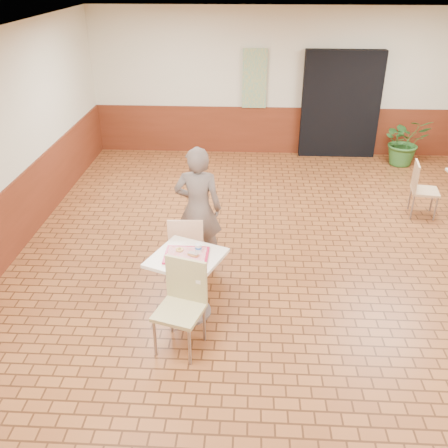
{
  "coord_description": "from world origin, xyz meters",
  "views": [
    {
      "loc": [
        -0.67,
        -5.55,
        3.75
      ],
      "look_at": [
        -0.95,
        -0.26,
        0.95
      ],
      "focal_mm": 40.0,
      "sensor_mm": 36.0,
      "label": 1
    }
  ],
  "objects_px": {
    "customer": "(198,209)",
    "main_table": "(187,275)",
    "chair_second_left": "(421,186)",
    "chair_main_back": "(187,245)",
    "ring_donut": "(180,250)",
    "serving_tray": "(186,255)",
    "potted_plant": "(405,141)",
    "long_john_donut": "(193,255)",
    "chair_main_front": "(182,301)",
    "paper_cup": "(198,248)"
  },
  "relations": [
    {
      "from": "ring_donut",
      "to": "serving_tray",
      "type": "bearing_deg",
      "value": -39.47
    },
    {
      "from": "main_table",
      "to": "long_john_donut",
      "type": "bearing_deg",
      "value": -25.59
    },
    {
      "from": "chair_main_back",
      "to": "ring_donut",
      "type": "xyz_separation_m",
      "value": [
        0.0,
        -0.62,
        0.3
      ]
    },
    {
      "from": "chair_main_back",
      "to": "serving_tray",
      "type": "bearing_deg",
      "value": 94.54
    },
    {
      "from": "customer",
      "to": "serving_tray",
      "type": "relative_size",
      "value": 3.47
    },
    {
      "from": "serving_tray",
      "to": "chair_main_back",
      "type": "bearing_deg",
      "value": 97.29
    },
    {
      "from": "customer",
      "to": "serving_tray",
      "type": "bearing_deg",
      "value": 90.19
    },
    {
      "from": "customer",
      "to": "ring_donut",
      "type": "xyz_separation_m",
      "value": [
        -0.11,
        -1.02,
        -0.03
      ]
    },
    {
      "from": "chair_main_back",
      "to": "ring_donut",
      "type": "relative_size",
      "value": 10.49
    },
    {
      "from": "customer",
      "to": "long_john_donut",
      "type": "relative_size",
      "value": 11.5
    },
    {
      "from": "ring_donut",
      "to": "chair_second_left",
      "type": "relative_size",
      "value": 0.1
    },
    {
      "from": "chair_second_left",
      "to": "main_table",
      "type": "bearing_deg",
      "value": 137.45
    },
    {
      "from": "chair_second_left",
      "to": "chair_main_front",
      "type": "bearing_deg",
      "value": 142.48
    },
    {
      "from": "chair_main_front",
      "to": "customer",
      "type": "distance_m",
      "value": 1.65
    },
    {
      "from": "long_john_donut",
      "to": "paper_cup",
      "type": "distance_m",
      "value": 0.12
    },
    {
      "from": "main_table",
      "to": "potted_plant",
      "type": "distance_m",
      "value": 6.43
    },
    {
      "from": "serving_tray",
      "to": "long_john_donut",
      "type": "distance_m",
      "value": 0.1
    },
    {
      "from": "serving_tray",
      "to": "chair_second_left",
      "type": "height_order",
      "value": "chair_second_left"
    },
    {
      "from": "ring_donut",
      "to": "chair_second_left",
      "type": "distance_m",
      "value": 4.52
    },
    {
      "from": "paper_cup",
      "to": "potted_plant",
      "type": "distance_m",
      "value": 6.32
    },
    {
      "from": "chair_main_front",
      "to": "paper_cup",
      "type": "xyz_separation_m",
      "value": [
        0.12,
        0.6,
        0.3
      ]
    },
    {
      "from": "main_table",
      "to": "chair_second_left",
      "type": "bearing_deg",
      "value": 38.97
    },
    {
      "from": "chair_main_back",
      "to": "chair_second_left",
      "type": "bearing_deg",
      "value": -151.92
    },
    {
      "from": "main_table",
      "to": "customer",
      "type": "distance_m",
      "value": 1.13
    },
    {
      "from": "chair_main_front",
      "to": "paper_cup",
      "type": "height_order",
      "value": "chair_main_front"
    },
    {
      "from": "main_table",
      "to": "long_john_donut",
      "type": "distance_m",
      "value": 0.32
    },
    {
      "from": "ring_donut",
      "to": "chair_second_left",
      "type": "xyz_separation_m",
      "value": [
        3.57,
        2.75,
        -0.33
      ]
    },
    {
      "from": "main_table",
      "to": "chair_second_left",
      "type": "relative_size",
      "value": 0.87
    },
    {
      "from": "long_john_donut",
      "to": "chair_second_left",
      "type": "height_order",
      "value": "chair_second_left"
    },
    {
      "from": "main_table",
      "to": "chair_main_back",
      "type": "distance_m",
      "value": 0.69
    },
    {
      "from": "long_john_donut",
      "to": "chair_main_front",
      "type": "bearing_deg",
      "value": -98.06
    },
    {
      "from": "chair_second_left",
      "to": "potted_plant",
      "type": "bearing_deg",
      "value": -0.35
    },
    {
      "from": "chair_main_back",
      "to": "chair_second_left",
      "type": "xyz_separation_m",
      "value": [
        3.57,
        2.13,
        -0.03
      ]
    },
    {
      "from": "potted_plant",
      "to": "customer",
      "type": "bearing_deg",
      "value": -133.18
    },
    {
      "from": "chair_main_back",
      "to": "customer",
      "type": "distance_m",
      "value": 0.53
    },
    {
      "from": "chair_second_left",
      "to": "chair_main_back",
      "type": "bearing_deg",
      "value": 129.31
    },
    {
      "from": "chair_main_front",
      "to": "potted_plant",
      "type": "bearing_deg",
      "value": 73.19
    },
    {
      "from": "customer",
      "to": "paper_cup",
      "type": "xyz_separation_m",
      "value": [
        0.1,
        -1.02,
        0.01
      ]
    },
    {
      "from": "main_table",
      "to": "chair_main_front",
      "type": "height_order",
      "value": "chair_main_front"
    },
    {
      "from": "ring_donut",
      "to": "paper_cup",
      "type": "relative_size",
      "value": 0.93
    },
    {
      "from": "chair_main_back",
      "to": "serving_tray",
      "type": "distance_m",
      "value": 0.74
    },
    {
      "from": "paper_cup",
      "to": "long_john_donut",
      "type": "bearing_deg",
      "value": -116.23
    },
    {
      "from": "chair_main_back",
      "to": "long_john_donut",
      "type": "relative_size",
      "value": 6.36
    },
    {
      "from": "chair_main_back",
      "to": "ring_donut",
      "type": "height_order",
      "value": "chair_main_back"
    },
    {
      "from": "chair_main_front",
      "to": "serving_tray",
      "type": "xyz_separation_m",
      "value": [
        -0.01,
        0.54,
        0.24
      ]
    },
    {
      "from": "chair_main_front",
      "to": "serving_tray",
      "type": "relative_size",
      "value": 2.05
    },
    {
      "from": "customer",
      "to": "main_table",
      "type": "bearing_deg",
      "value": 90.19
    },
    {
      "from": "chair_main_front",
      "to": "potted_plant",
      "type": "xyz_separation_m",
      "value": [
        3.84,
        5.69,
        -0.07
      ]
    },
    {
      "from": "paper_cup",
      "to": "chair_main_front",
      "type": "bearing_deg",
      "value": -101.38
    },
    {
      "from": "serving_tray",
      "to": "potted_plant",
      "type": "distance_m",
      "value": 6.44
    }
  ]
}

